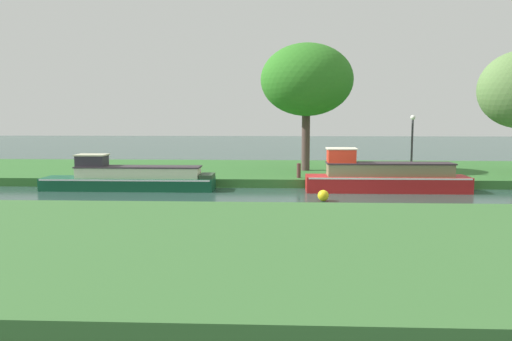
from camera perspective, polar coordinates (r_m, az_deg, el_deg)
name	(u,v)px	position (r m, az deg, el deg)	size (l,w,h in m)	color
ground_plane	(334,195)	(21.13, 8.84, -2.83)	(120.00, 120.00, 0.00)	#2B4740
riverbank_far	(320,172)	(28.01, 7.30, -0.16)	(72.00, 10.00, 0.40)	#336B2D
riverbank_near	(375,247)	(12.37, 13.43, -8.51)	(72.00, 10.00, 0.40)	#3A6C33
red_barge	(384,177)	(22.58, 14.39, -0.75)	(7.01, 1.45, 1.91)	#AD1B1C
forest_narrowboat	(130,178)	(23.09, -14.13, -0.87)	(7.67, 1.45, 1.60)	#124F31
willow_tree_left	(307,80)	(26.39, 5.81, 10.19)	(4.78, 4.36, 6.62)	#4F3836
lamp_post	(412,137)	(25.73, 17.35, 3.62)	(0.24, 0.24, 2.94)	#333338
mooring_post_near	(299,171)	(23.59, 4.88, -0.01)	(0.19, 0.19, 0.68)	#522F2C
channel_buoy	(323,196)	(19.68, 7.65, -2.84)	(0.44, 0.44, 0.44)	yellow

